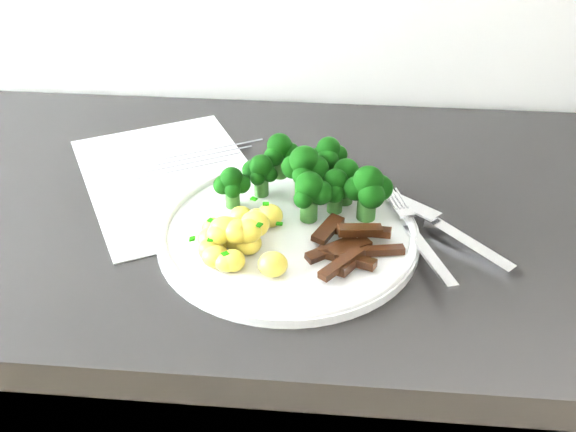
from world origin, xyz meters
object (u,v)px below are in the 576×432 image
Objects in this scene: plate at (288,232)px; knife at (446,231)px; potatoes at (238,236)px; recipe_paper at (172,178)px; beef_strips at (350,247)px; fork at (420,239)px; broccoli at (314,176)px.

knife is (0.18, 0.02, 0.00)m from plate.
potatoes reaches higher than plate.
plate is (0.16, -0.11, 0.01)m from recipe_paper.
plate is at bearing -35.42° from recipe_paper.
fork is at bearing 15.42° from beef_strips.
broccoli is (0.03, 0.05, 0.04)m from plate.
broccoli is at bearing 116.16° from beef_strips.
broccoli is 0.11m from beef_strips.
plate is at bearing 173.74° from fork.
fork is at bearing -30.35° from broccoli.
beef_strips is at bearing -164.58° from fork.
recipe_paper is at bearing 146.77° from beef_strips.
broccoli is at bearing 51.06° from potatoes.
beef_strips is 0.08m from fork.
plate is 0.07m from potatoes.
broccoli reaches higher than beef_strips.
recipe_paper is at bearing 125.60° from potatoes.
fork is (0.15, -0.02, 0.01)m from plate.
potatoes is (-0.08, -0.09, -0.02)m from broccoli.
plate reaches higher than recipe_paper.
knife is at bearing -16.16° from recipe_paper.
fork is 0.98× the size of knife.
knife is at bearing 13.55° from potatoes.
fork is (0.31, -0.13, 0.02)m from recipe_paper.
knife is (0.23, 0.06, -0.02)m from potatoes.
potatoes is at bearing -166.45° from knife.
fork is at bearing -135.00° from knife.
recipe_paper is at bearing 156.98° from fork.
knife is (0.34, -0.10, 0.01)m from recipe_paper.
fork reaches higher than recipe_paper.
broccoli reaches higher than knife.
fork reaches higher than knife.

